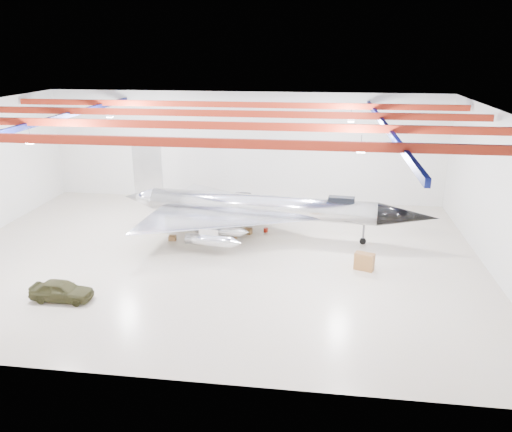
# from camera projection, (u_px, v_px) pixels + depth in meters

# --- Properties ---
(floor) EXTENTS (40.00, 40.00, 0.00)m
(floor) POSITION_uv_depth(u_px,v_px,m) (214.00, 256.00, 38.19)
(floor) COLOR beige
(floor) RESTS_ON ground
(wall_back) EXTENTS (40.00, 0.00, 40.00)m
(wall_back) POSITION_uv_depth(u_px,v_px,m) (244.00, 147.00, 50.48)
(wall_back) COLOR silver
(wall_back) RESTS_ON floor
(wall_right) EXTENTS (0.00, 30.00, 30.00)m
(wall_right) POSITION_uv_depth(u_px,v_px,m) (500.00, 197.00, 33.92)
(wall_right) COLOR silver
(wall_right) RESTS_ON floor
(ceiling) EXTENTS (40.00, 40.00, 0.00)m
(ceiling) POSITION_uv_depth(u_px,v_px,m) (210.00, 110.00, 34.63)
(ceiling) COLOR #0A0F38
(ceiling) RESTS_ON wall_back
(ceiling_structure) EXTENTS (39.50, 29.50, 1.08)m
(ceiling_structure) POSITION_uv_depth(u_px,v_px,m) (210.00, 120.00, 34.85)
(ceiling_structure) COLOR maroon
(ceiling_structure) RESTS_ON ceiling
(jet_aircraft) EXTENTS (26.49, 16.48, 7.22)m
(jet_aircraft) POSITION_uv_depth(u_px,v_px,m) (260.00, 209.00, 41.46)
(jet_aircraft) COLOR silver
(jet_aircraft) RESTS_ON floor
(jeep) EXTENTS (3.92, 1.58, 1.33)m
(jeep) POSITION_uv_depth(u_px,v_px,m) (62.00, 290.00, 31.32)
(jeep) COLOR #36351B
(jeep) RESTS_ON floor
(desk) EXTENTS (1.52, 1.12, 1.26)m
(desk) POSITION_uv_depth(u_px,v_px,m) (364.00, 262.00, 35.61)
(desk) COLOR brown
(desk) RESTS_ON floor
(crate_ply) EXTENTS (0.62, 0.50, 0.41)m
(crate_ply) POSITION_uv_depth(u_px,v_px,m) (172.00, 238.00, 41.12)
(crate_ply) COLOR olive
(crate_ply) RESTS_ON floor
(toolbox_red) EXTENTS (0.52, 0.44, 0.33)m
(toolbox_red) POSITION_uv_depth(u_px,v_px,m) (229.00, 227.00, 43.84)
(toolbox_red) COLOR maroon
(toolbox_red) RESTS_ON floor
(parts_bin) EXTENTS (0.78, 0.69, 0.47)m
(parts_bin) POSITION_uv_depth(u_px,v_px,m) (248.00, 231.00, 42.61)
(parts_bin) COLOR olive
(parts_bin) RESTS_ON floor
(crate_small) EXTENTS (0.40, 0.34, 0.26)m
(crate_small) POSITION_uv_depth(u_px,v_px,m) (181.00, 222.00, 45.06)
(crate_small) COLOR #59595B
(crate_small) RESTS_ON floor
(tool_chest) EXTENTS (0.43, 0.43, 0.35)m
(tool_chest) POSITION_uv_depth(u_px,v_px,m) (266.00, 230.00, 43.02)
(tool_chest) COLOR maroon
(tool_chest) RESTS_ON floor
(oil_barrel) EXTENTS (0.55, 0.46, 0.34)m
(oil_barrel) POSITION_uv_depth(u_px,v_px,m) (234.00, 240.00, 40.87)
(oil_barrel) COLOR olive
(oil_barrel) RESTS_ON floor
(spares_box) EXTENTS (0.46, 0.46, 0.35)m
(spares_box) POSITION_uv_depth(u_px,v_px,m) (234.00, 217.00, 46.33)
(spares_box) COLOR #59595B
(spares_box) RESTS_ON floor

